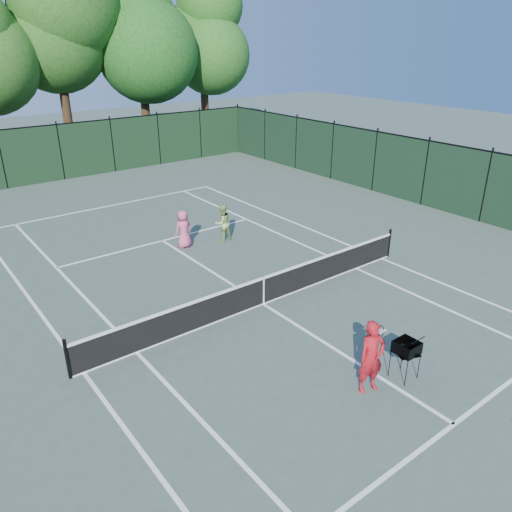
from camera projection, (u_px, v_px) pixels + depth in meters
ground at (263, 304)px, 15.00m from camera, size 90.00×90.00×0.00m
sideline_doubles_left at (84, 373)px, 11.93m from camera, size 0.10×23.77×0.01m
sideline_doubles_right at (382, 259)px, 18.06m from camera, size 0.10×23.77×0.01m
sideline_singles_left at (137, 352)px, 12.70m from camera, size 0.10×23.77×0.01m
sideline_singles_right at (356, 268)px, 17.29m from camera, size 0.10×23.77×0.01m
baseline_far at (108, 206)px, 23.61m from camera, size 10.97×0.10×0.01m
service_line_near at (454, 424)px, 10.36m from camera, size 8.23×0.10×0.01m
service_line_far at (163, 241)px, 19.63m from camera, size 8.23×0.10×0.01m
center_service_line at (263, 304)px, 15.00m from camera, size 0.10×12.80×0.01m
tennis_net at (263, 290)px, 14.80m from camera, size 11.69×0.09×1.06m
fence_far at (61, 153)px, 27.43m from camera, size 24.00×0.05×3.00m
fence_right at (486, 188)px, 21.09m from camera, size 0.05×36.00×3.00m
tree_3 at (51, 5)px, 28.63m from camera, size 7.00×7.00×14.45m
tree_4 at (138, 23)px, 31.26m from camera, size 6.20×6.20×12.97m
tree_5 at (202, 31)px, 34.59m from camera, size 5.80×5.80×12.23m
coach at (372, 357)px, 11.04m from camera, size 1.03×0.57×1.76m
player_pink at (184, 229)px, 18.77m from camera, size 0.75×0.52×1.46m
player_green at (222, 223)px, 19.36m from camera, size 0.75×0.60×1.47m
ball_hopper at (407, 348)px, 11.46m from camera, size 0.66×0.66×0.98m
loose_ball_midcourt at (385, 330)px, 13.61m from camera, size 0.07×0.07×0.07m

